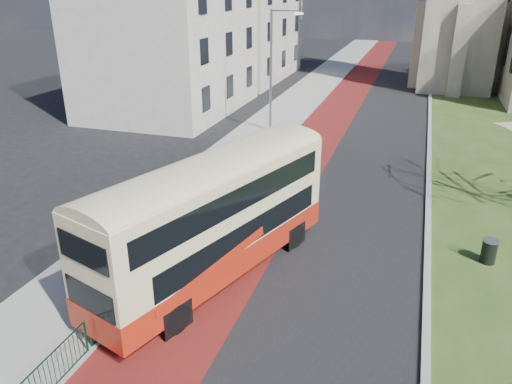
% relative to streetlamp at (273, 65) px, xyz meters
% --- Properties ---
extents(ground, '(160.00, 160.00, 0.00)m').
position_rel_streetlamp_xyz_m(ground, '(4.35, -18.00, -4.59)').
color(ground, black).
rests_on(ground, ground).
extents(road_carriageway, '(9.00, 120.00, 0.01)m').
position_rel_streetlamp_xyz_m(road_carriageway, '(5.85, 2.00, -4.59)').
color(road_carriageway, black).
rests_on(road_carriageway, ground).
extents(bus_lane, '(3.40, 120.00, 0.01)m').
position_rel_streetlamp_xyz_m(bus_lane, '(3.15, 2.00, -4.59)').
color(bus_lane, '#591414').
rests_on(bus_lane, ground).
extents(pavement_west, '(4.00, 120.00, 0.12)m').
position_rel_streetlamp_xyz_m(pavement_west, '(-0.65, 2.00, -4.53)').
color(pavement_west, gray).
rests_on(pavement_west, ground).
extents(kerb_west, '(0.25, 120.00, 0.13)m').
position_rel_streetlamp_xyz_m(kerb_west, '(1.35, 2.00, -4.53)').
color(kerb_west, '#999993').
rests_on(kerb_west, ground).
extents(kerb_east, '(0.25, 80.00, 0.13)m').
position_rel_streetlamp_xyz_m(kerb_east, '(10.45, 4.00, -4.53)').
color(kerb_east, '#999993').
rests_on(kerb_east, ground).
extents(pedestrian_railing, '(0.07, 24.00, 1.12)m').
position_rel_streetlamp_xyz_m(pedestrian_railing, '(1.40, -14.00, -4.04)').
color(pedestrian_railing, '#0D3A22').
rests_on(pedestrian_railing, ground).
extents(street_block_near, '(10.30, 14.30, 13.00)m').
position_rel_streetlamp_xyz_m(street_block_near, '(-9.65, 4.00, 1.92)').
color(street_block_near, beige).
rests_on(street_block_near, ground).
extents(street_block_far, '(10.30, 16.30, 11.50)m').
position_rel_streetlamp_xyz_m(street_block_far, '(-9.65, 20.00, 1.17)').
color(street_block_far, '#B5AE99').
rests_on(street_block_far, ground).
extents(streetlamp, '(2.13, 0.18, 8.00)m').
position_rel_streetlamp_xyz_m(streetlamp, '(0.00, 0.00, 0.00)').
color(streetlamp, gray).
rests_on(streetlamp, pavement_west).
extents(bus, '(5.50, 10.43, 4.27)m').
position_rel_streetlamp_xyz_m(bus, '(3.30, -18.27, -2.16)').
color(bus, '#AF2210').
rests_on(bus, ground).
extents(litter_bin, '(0.68, 0.68, 0.94)m').
position_rel_streetlamp_xyz_m(litter_bin, '(12.56, -14.35, -4.08)').
color(litter_bin, black).
rests_on(litter_bin, grass_green).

